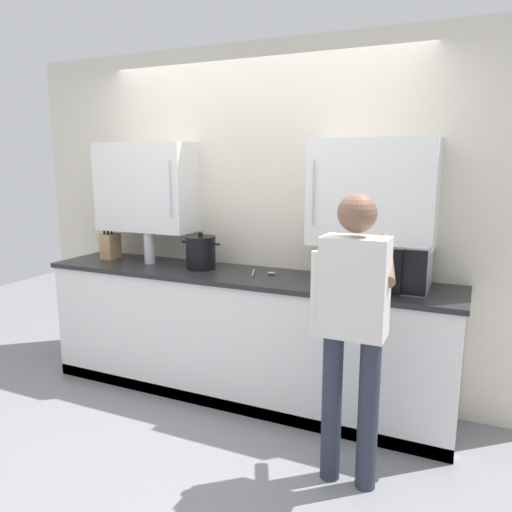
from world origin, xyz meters
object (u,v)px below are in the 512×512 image
Objects in this scene: knife_block at (110,246)px; person_figure at (353,317)px; wooden_spoon at (263,273)px; stock_pot at (201,252)px; thermos_flask at (149,245)px; microwave_oven at (386,264)px.

person_figure is at bearing -18.23° from knife_block.
stock_pot is at bearing -177.96° from wooden_spoon.
stock_pot is at bearing 152.09° from person_figure.
thermos_flask is at bearing -179.83° from stock_pot.
stock_pot reaches higher than wooden_spoon.
microwave_oven reaches higher than wooden_spoon.
knife_block is at bearing 161.77° from person_figure.
microwave_oven is at bearing 0.24° from thermos_flask.
stock_pot is (-1.38, -0.01, -0.02)m from microwave_oven.
person_figure is (2.23, -0.73, -0.10)m from knife_block.
microwave_oven is at bearing -0.46° from knife_block.
thermos_flask is at bearing 158.65° from person_figure.
knife_block reaches higher than wooden_spoon.
thermos_flask is 1.47× the size of wooden_spoon.
microwave_oven is 1.67× the size of thermos_flask.
microwave_oven is 1.85m from thermos_flask.
thermos_flask is at bearing -178.86° from wooden_spoon.
person_figure reaches higher than thermos_flask.
stock_pot is (0.47, 0.00, -0.03)m from thermos_flask.
knife_block is at bearing 179.54° from microwave_oven.
person_figure is (1.34, -0.71, -0.12)m from stock_pot.
stock_pot is 1.52m from person_figure.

